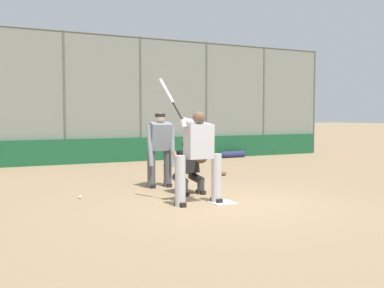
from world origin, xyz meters
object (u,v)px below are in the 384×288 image
catcher_behind_plate (189,166)px  fielding_glove_on_dirt (221,174)px  spare_bat_near_backstop (171,165)px  umpire_home (160,148)px  equipment_bag_dugout_side (233,154)px  batter_at_plate (198,154)px  baseball_loose (80,197)px

catcher_behind_plate → fielding_glove_on_dirt: catcher_behind_plate is taller
catcher_behind_plate → spare_bat_near_backstop: bearing=-112.5°
umpire_home → fielding_glove_on_dirt: (-2.25, -1.15, -0.85)m
umpire_home → spare_bat_near_backstop: umpire_home is taller
equipment_bag_dugout_side → batter_at_plate: bearing=54.7°
catcher_behind_plate → baseball_loose: size_ratio=15.29×
spare_bat_near_backstop → fielding_glove_on_dirt: fielding_glove_on_dirt is taller
baseball_loose → batter_at_plate: bearing=140.2°
batter_at_plate → catcher_behind_plate: (-0.35, -1.09, -0.35)m
umpire_home → batter_at_plate: bearing=88.7°
baseball_loose → equipment_bag_dugout_side: (-7.27, -6.16, 0.09)m
batter_at_plate → umpire_home: size_ratio=1.37×
catcher_behind_plate → fielding_glove_on_dirt: (-2.02, -2.17, -0.53)m
baseball_loose → fielding_glove_on_dirt: bearing=-157.4°
fielding_glove_on_dirt → baseball_loose: 4.54m
umpire_home → catcher_behind_plate: bearing=104.7°
catcher_behind_plate → batter_at_plate: bearing=69.1°
batter_at_plate → equipment_bag_dugout_side: bearing=-127.7°
baseball_loose → spare_bat_near_backstop: bearing=-131.2°
batter_at_plate → baseball_loose: (1.82, -1.52, -0.90)m
baseball_loose → umpire_home: bearing=-162.9°
equipment_bag_dugout_side → spare_bat_near_backstop: bearing=26.8°
spare_bat_near_backstop → fielding_glove_on_dirt: (-0.30, 2.71, 0.03)m
batter_at_plate → equipment_bag_dugout_side: (-5.44, -7.68, -0.81)m
fielding_glove_on_dirt → umpire_home: bearing=27.0°
fielding_glove_on_dirt → baseball_loose: fielding_glove_on_dirt is taller
batter_at_plate → fielding_glove_on_dirt: batter_at_plate is taller
spare_bat_near_backstop → batter_at_plate: bearing=116.2°
batter_at_plate → spare_bat_near_backstop: (-2.07, -5.98, -0.90)m
umpire_home → spare_bat_near_backstop: size_ratio=2.67×
catcher_behind_plate → equipment_bag_dugout_side: 8.34m
catcher_behind_plate → equipment_bag_dugout_side: bearing=-130.9°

